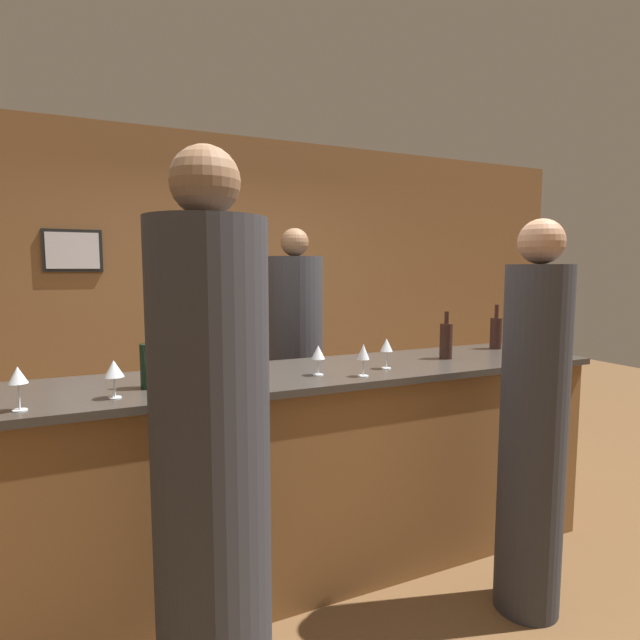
{
  "coord_description": "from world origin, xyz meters",
  "views": [
    {
      "loc": [
        -0.98,
        -2.34,
        1.6
      ],
      "look_at": [
        0.12,
        0.1,
        1.33
      ],
      "focal_mm": 28.0,
      "sensor_mm": 36.0,
      "label": 1
    }
  ],
  "objects_px": {
    "guest_1": "(212,473)",
    "wine_bottle_2": "(149,364)",
    "bartender": "(295,372)",
    "guest_0": "(533,431)",
    "wine_bottle_1": "(446,340)",
    "wine_bottle_0": "(496,332)",
    "ice_bucket": "(237,354)"
  },
  "relations": [
    {
      "from": "guest_0",
      "to": "wine_bottle_0",
      "type": "distance_m",
      "value": 1.1
    },
    {
      "from": "wine_bottle_1",
      "to": "ice_bucket",
      "type": "bearing_deg",
      "value": 171.92
    },
    {
      "from": "bartender",
      "to": "ice_bucket",
      "type": "height_order",
      "value": "bartender"
    },
    {
      "from": "wine_bottle_0",
      "to": "ice_bucket",
      "type": "height_order",
      "value": "wine_bottle_0"
    },
    {
      "from": "guest_1",
      "to": "wine_bottle_0",
      "type": "relative_size",
      "value": 6.83
    },
    {
      "from": "ice_bucket",
      "to": "wine_bottle_0",
      "type": "bearing_deg",
      "value": -0.33
    },
    {
      "from": "guest_1",
      "to": "wine_bottle_1",
      "type": "bearing_deg",
      "value": 25.21
    },
    {
      "from": "wine_bottle_2",
      "to": "guest_1",
      "type": "bearing_deg",
      "value": -79.28
    },
    {
      "from": "bartender",
      "to": "guest_0",
      "type": "distance_m",
      "value": 1.71
    },
    {
      "from": "guest_1",
      "to": "wine_bottle_2",
      "type": "relative_size",
      "value": 6.91
    },
    {
      "from": "bartender",
      "to": "ice_bucket",
      "type": "distance_m",
      "value": 1.01
    },
    {
      "from": "ice_bucket",
      "to": "wine_bottle_2",
      "type": "bearing_deg",
      "value": -153.77
    },
    {
      "from": "bartender",
      "to": "wine_bottle_1",
      "type": "bearing_deg",
      "value": 122.59
    },
    {
      "from": "ice_bucket",
      "to": "guest_0",
      "type": "bearing_deg",
      "value": -37.3
    },
    {
      "from": "ice_bucket",
      "to": "guest_1",
      "type": "bearing_deg",
      "value": -110.14
    },
    {
      "from": "bartender",
      "to": "wine_bottle_1",
      "type": "distance_m",
      "value": 1.14
    },
    {
      "from": "guest_1",
      "to": "wine_bottle_2",
      "type": "xyz_separation_m",
      "value": [
        -0.13,
        0.67,
        0.26
      ]
    },
    {
      "from": "bartender",
      "to": "guest_1",
      "type": "relative_size",
      "value": 0.95
    },
    {
      "from": "guest_0",
      "to": "wine_bottle_0",
      "type": "relative_size",
      "value": 6.26
    },
    {
      "from": "wine_bottle_0",
      "to": "wine_bottle_2",
      "type": "height_order",
      "value": "wine_bottle_0"
    },
    {
      "from": "wine_bottle_1",
      "to": "ice_bucket",
      "type": "distance_m",
      "value": 1.22
    },
    {
      "from": "wine_bottle_0",
      "to": "wine_bottle_2",
      "type": "xyz_separation_m",
      "value": [
        -2.19,
        -0.21,
        -0.0
      ]
    },
    {
      "from": "wine_bottle_1",
      "to": "bartender",
      "type": "bearing_deg",
      "value": 122.59
    },
    {
      "from": "guest_0",
      "to": "wine_bottle_2",
      "type": "relative_size",
      "value": 6.33
    },
    {
      "from": "bartender",
      "to": "wine_bottle_0",
      "type": "height_order",
      "value": "bartender"
    },
    {
      "from": "wine_bottle_0",
      "to": "ice_bucket",
      "type": "bearing_deg",
      "value": 179.67
    },
    {
      "from": "wine_bottle_0",
      "to": "wine_bottle_1",
      "type": "distance_m",
      "value": 0.56
    },
    {
      "from": "guest_1",
      "to": "wine_bottle_1",
      "type": "relative_size",
      "value": 7.15
    },
    {
      "from": "bartender",
      "to": "wine_bottle_1",
      "type": "height_order",
      "value": "bartender"
    },
    {
      "from": "guest_0",
      "to": "wine_bottle_1",
      "type": "xyz_separation_m",
      "value": [
        0.05,
        0.71,
        0.33
      ]
    },
    {
      "from": "bartender",
      "to": "ice_bucket",
      "type": "relative_size",
      "value": 11.3
    },
    {
      "from": "wine_bottle_0",
      "to": "wine_bottle_2",
      "type": "distance_m",
      "value": 2.2
    }
  ]
}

